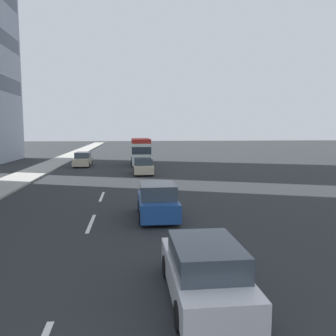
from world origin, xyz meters
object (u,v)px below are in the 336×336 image
at_px(car_third, 143,167).
at_px(minibus_fifth, 141,151).
at_px(car_second, 83,160).
at_px(car_fourth, 158,202).
at_px(car_lead, 204,271).

height_order(car_third, minibus_fifth, minibus_fifth).
bearing_deg(car_second, minibus_fifth, 94.80).
bearing_deg(car_second, car_fourth, 15.23).
bearing_deg(car_second, car_third, 39.71).
height_order(car_second, minibus_fifth, minibus_fifth).
distance_m(car_lead, car_second, 34.18).
xyz_separation_m(car_lead, car_third, (25.21, 0.55, 0.01)).
height_order(car_second, car_fourth, car_fourth).
bearing_deg(car_second, car_lead, 12.39).
height_order(car_third, car_fourth, car_fourth).
distance_m(car_second, car_fourth, 25.94).
xyz_separation_m(car_lead, minibus_fifth, (33.95, 0.50, 1.03)).
height_order(car_lead, car_third, car_third).
height_order(car_fourth, minibus_fifth, minibus_fifth).
xyz_separation_m(car_second, car_third, (-8.17, -6.78, -0.04)).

